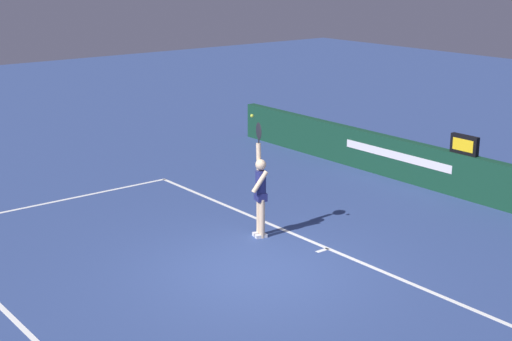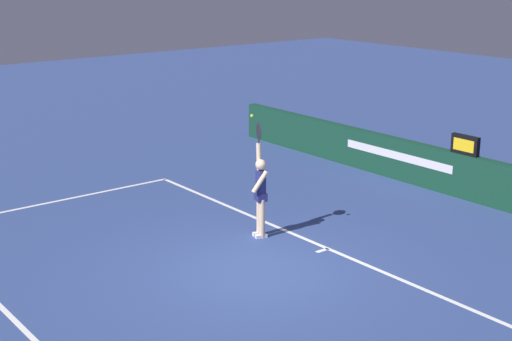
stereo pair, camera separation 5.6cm
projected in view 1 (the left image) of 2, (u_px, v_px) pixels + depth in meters
name	position (u px, v px, depth m)	size (l,w,h in m)	color
ground_plane	(256.00, 272.00, 13.33)	(60.00, 60.00, 0.00)	navy
court_lines	(204.00, 288.00, 12.65)	(12.18, 5.99, 0.00)	white
back_wall	(478.00, 180.00, 17.08)	(16.99, 0.26, 1.04)	#123B28
speed_display	(465.00, 145.00, 17.20)	(0.72, 0.13, 0.45)	black
tennis_player	(260.00, 191.00, 14.77)	(0.43, 0.40, 2.34)	beige
tennis_ball	(252.00, 116.00, 14.07)	(0.07, 0.07, 0.07)	#C9E63A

